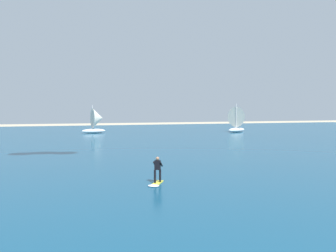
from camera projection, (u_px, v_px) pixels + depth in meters
ocean at (114, 140)px, 54.07m from camera, size 160.00×90.00×0.10m
kitesurfer at (157, 174)px, 22.28m from camera, size 1.46×1.98×1.67m
sailboat_center_horizon at (239, 119)px, 70.28m from camera, size 5.03×4.48×5.62m
sailboat_mid_right at (97, 120)px, 67.39m from camera, size 4.61×3.95×5.28m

